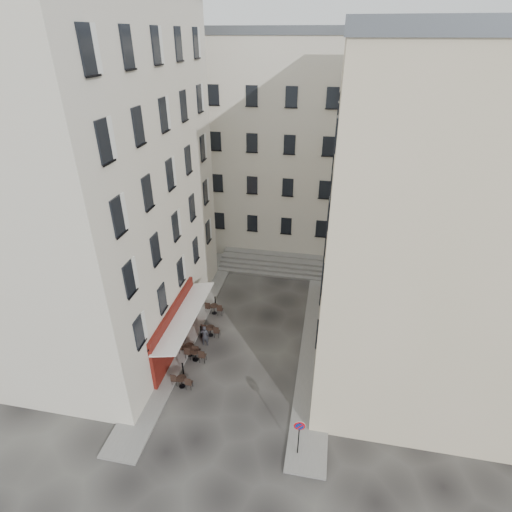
% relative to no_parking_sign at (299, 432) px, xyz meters
% --- Properties ---
extents(ground, '(90.00, 90.00, 0.00)m').
position_rel_no_parking_sign_xyz_m(ground, '(-4.05, 4.91, -1.68)').
color(ground, black).
rests_on(ground, ground).
extents(sidewalk_left, '(2.00, 22.00, 0.12)m').
position_rel_no_parking_sign_xyz_m(sidewalk_left, '(-8.55, 8.91, -1.62)').
color(sidewalk_left, slate).
rests_on(sidewalk_left, ground).
extents(sidewalk_right, '(2.00, 18.00, 0.12)m').
position_rel_no_parking_sign_xyz_m(sidewalk_right, '(0.45, 7.91, -1.62)').
color(sidewalk_right, slate).
rests_on(sidewalk_right, ground).
extents(building_left, '(12.20, 16.20, 20.60)m').
position_rel_no_parking_sign_xyz_m(building_left, '(-14.55, 7.91, 8.63)').
color(building_left, beige).
rests_on(building_left, ground).
extents(building_right, '(12.20, 14.20, 18.60)m').
position_rel_no_parking_sign_xyz_m(building_right, '(6.45, 8.41, 7.63)').
color(building_right, '#BFB28E').
rests_on(building_right, ground).
extents(building_back, '(18.20, 10.20, 18.60)m').
position_rel_no_parking_sign_xyz_m(building_back, '(-5.05, 23.91, 7.63)').
color(building_back, beige).
rests_on(building_back, ground).
extents(cafe_storefront, '(1.74, 7.30, 3.50)m').
position_rel_no_parking_sign_xyz_m(cafe_storefront, '(-8.37, 5.91, 0.20)').
color(cafe_storefront, '#4C0F0A').
rests_on(cafe_storefront, ground).
extents(stone_steps, '(9.00, 3.15, 0.80)m').
position_rel_no_parking_sign_xyz_m(stone_steps, '(-4.05, 17.49, -1.28)').
color(stone_steps, '#5F5D5A').
rests_on(stone_steps, ground).
extents(bollard_near, '(0.12, 0.12, 0.98)m').
position_rel_no_parking_sign_xyz_m(bollard_near, '(-7.30, 3.91, -1.15)').
color(bollard_near, black).
rests_on(bollard_near, ground).
extents(bollard_mid, '(0.12, 0.12, 0.98)m').
position_rel_no_parking_sign_xyz_m(bollard_mid, '(-7.30, 7.41, -1.15)').
color(bollard_mid, black).
rests_on(bollard_mid, ground).
extents(bollard_far, '(0.12, 0.12, 0.98)m').
position_rel_no_parking_sign_xyz_m(bollard_far, '(-7.30, 10.91, -1.15)').
color(bollard_far, black).
rests_on(bollard_far, ground).
extents(no_parking_sign, '(0.54, 0.12, 2.36)m').
position_rel_no_parking_sign_xyz_m(no_parking_sign, '(0.00, 0.00, 0.00)').
color(no_parking_sign, black).
rests_on(no_parking_sign, ground).
extents(bistro_table_a, '(1.27, 0.60, 0.89)m').
position_rel_no_parking_sign_xyz_m(bistro_table_a, '(-7.05, 3.04, -1.22)').
color(bistro_table_a, black).
rests_on(bistro_table_a, ground).
extents(bistro_table_b, '(1.38, 0.65, 0.97)m').
position_rel_no_parking_sign_xyz_m(bistro_table_b, '(-6.97, 5.27, -1.18)').
color(bistro_table_b, black).
rests_on(bistro_table_b, ground).
extents(bistro_table_c, '(1.41, 0.66, 0.99)m').
position_rel_no_parking_sign_xyz_m(bistro_table_c, '(-7.48, 5.62, -1.17)').
color(bistro_table_c, black).
rests_on(bistro_table_c, ground).
extents(bistro_table_d, '(1.29, 0.61, 0.91)m').
position_rel_no_parking_sign_xyz_m(bistro_table_d, '(-6.71, 7.71, -1.21)').
color(bistro_table_d, black).
rests_on(bistro_table_d, ground).
extents(bistro_table_e, '(1.32, 0.62, 0.93)m').
position_rel_no_parking_sign_xyz_m(bistro_table_e, '(-7.15, 10.14, -1.20)').
color(bistro_table_e, black).
rests_on(bistro_table_e, ground).
extents(pedestrian, '(0.61, 0.45, 1.56)m').
position_rel_no_parking_sign_xyz_m(pedestrian, '(-6.81, 6.75, -0.90)').
color(pedestrian, '#222328').
rests_on(pedestrian, ground).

